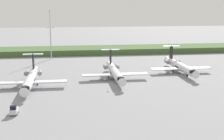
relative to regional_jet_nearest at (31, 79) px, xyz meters
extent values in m
plane|color=gray|center=(27.14, 27.34, -2.54)|extent=(500.00, 500.00, 0.00)
cube|color=#426033|center=(27.14, 68.92, -1.05)|extent=(320.00, 20.00, 2.97)
cylinder|color=silver|center=(0.00, -0.59, -0.09)|extent=(2.70, 24.00, 2.70)
cone|color=silver|center=(0.00, -14.09, -0.09)|extent=(2.70, 3.00, 2.70)
cone|color=silver|center=(0.00, 13.41, -0.09)|extent=(2.30, 4.00, 2.29)
cube|color=black|center=(0.00, -12.19, 0.39)|extent=(2.02, 1.80, 0.90)
cylinder|color=black|center=(0.00, -0.59, -0.24)|extent=(2.76, 3.60, 2.76)
cube|color=silver|center=(-5.90, -1.59, -0.69)|extent=(11.00, 3.20, 0.36)
cube|color=silver|center=(5.91, -1.59, -0.69)|extent=(11.00, 3.20, 0.36)
cube|color=black|center=(0.00, 10.41, 3.86)|extent=(0.36, 3.20, 5.20)
cube|color=silver|center=(0.00, 10.71, 6.26)|extent=(6.80, 1.80, 0.24)
cylinder|color=gray|center=(-2.25, 8.61, 0.11)|extent=(1.50, 3.40, 1.50)
cylinder|color=gray|center=(2.25, 8.61, 0.11)|extent=(1.50, 3.40, 1.50)
cylinder|color=gray|center=(0.00, -8.03, -1.54)|extent=(0.20, 0.20, 0.65)
cylinder|color=black|center=(0.00, -8.03, -2.09)|extent=(0.30, 0.90, 0.90)
cylinder|color=black|center=(-1.90, 1.81, -2.09)|extent=(0.35, 0.90, 0.90)
cylinder|color=black|center=(1.90, 1.81, -2.09)|extent=(0.35, 0.90, 0.90)
cylinder|color=silver|center=(27.94, 6.63, -0.09)|extent=(2.70, 24.00, 2.70)
cone|color=silver|center=(27.94, -6.87, -0.09)|extent=(2.70, 3.00, 2.70)
cone|color=silver|center=(27.94, 20.63, -0.09)|extent=(2.29, 4.00, 2.29)
cube|color=black|center=(27.94, -4.97, 0.39)|extent=(2.03, 1.80, 0.90)
cylinder|color=black|center=(27.94, 6.63, -0.24)|extent=(2.76, 3.60, 2.76)
cube|color=silver|center=(22.03, 5.63, -0.69)|extent=(11.00, 3.20, 0.36)
cube|color=silver|center=(33.84, 5.63, -0.69)|extent=(11.00, 3.20, 0.36)
cube|color=black|center=(27.94, 17.63, 3.86)|extent=(0.36, 3.20, 5.20)
cube|color=silver|center=(27.94, 17.93, 6.26)|extent=(6.80, 1.80, 0.24)
cylinder|color=gray|center=(25.69, 15.83, 0.11)|extent=(1.50, 3.40, 1.50)
cylinder|color=gray|center=(30.19, 15.83, 0.11)|extent=(1.50, 3.40, 1.50)
cylinder|color=gray|center=(27.94, -0.81, -1.54)|extent=(0.20, 0.20, 0.65)
cylinder|color=black|center=(27.94, -0.81, -2.09)|extent=(0.30, 0.90, 0.90)
cylinder|color=black|center=(26.04, 9.03, -2.09)|extent=(0.35, 0.90, 0.90)
cylinder|color=black|center=(29.84, 9.03, -2.09)|extent=(0.35, 0.90, 0.90)
cylinder|color=silver|center=(54.31, 13.65, -0.09)|extent=(2.70, 24.00, 2.70)
cone|color=silver|center=(54.31, 0.15, -0.09)|extent=(2.70, 3.00, 2.70)
cone|color=silver|center=(54.31, 27.65, -0.09)|extent=(2.30, 4.00, 2.29)
cube|color=black|center=(54.31, 2.05, 0.39)|extent=(2.02, 1.80, 0.90)
cylinder|color=black|center=(54.31, 13.65, -0.24)|extent=(2.76, 3.60, 2.76)
cube|color=silver|center=(48.40, 12.65, -0.69)|extent=(11.00, 3.20, 0.36)
cube|color=silver|center=(60.21, 12.65, -0.69)|extent=(11.00, 3.20, 0.36)
cube|color=black|center=(54.31, 24.65, 3.86)|extent=(0.36, 3.20, 5.20)
cube|color=silver|center=(54.31, 24.95, 6.26)|extent=(6.80, 1.80, 0.24)
cylinder|color=gray|center=(52.06, 22.85, 0.11)|extent=(1.50, 3.40, 1.50)
cylinder|color=gray|center=(56.56, 22.85, 0.11)|extent=(1.50, 3.40, 1.50)
cylinder|color=gray|center=(54.31, 6.21, -1.54)|extent=(0.20, 0.20, 0.65)
cylinder|color=black|center=(54.31, 6.21, -2.09)|extent=(0.30, 0.90, 0.90)
cylinder|color=black|center=(52.41, 16.05, -2.09)|extent=(0.35, 0.90, 0.90)
cylinder|color=black|center=(56.21, 16.05, -2.09)|extent=(0.35, 0.90, 0.90)
cylinder|color=#B2B2B7|center=(3.93, 53.31, 4.75)|extent=(0.50, 0.50, 14.57)
cylinder|color=#B2B2B7|center=(3.93, 53.31, 15.96)|extent=(0.28, 0.28, 7.85)
cube|color=#B2B2B7|center=(3.93, 53.31, 12.43)|extent=(4.40, 0.20, 0.20)
sphere|color=red|center=(3.93, 53.31, 20.13)|extent=(0.50, 0.50, 0.50)
cube|color=silver|center=(-1.11, -25.77, -1.69)|extent=(1.70, 3.20, 1.10)
cube|color=black|center=(-1.11, -26.33, -0.69)|extent=(1.36, 1.10, 0.90)
cylinder|color=black|center=(-1.86, -26.73, -2.24)|extent=(0.22, 0.60, 0.60)
cylinder|color=black|center=(-0.36, -26.73, -2.24)|extent=(0.22, 0.60, 0.60)
cylinder|color=black|center=(-1.86, -24.81, -2.24)|extent=(0.22, 0.60, 0.60)
cylinder|color=black|center=(-0.36, -24.81, -2.24)|extent=(0.22, 0.60, 0.60)
cone|color=orange|center=(23.42, -9.62, -2.26)|extent=(0.44, 0.44, 0.55)
camera|label=1|loc=(11.92, -98.72, 22.76)|focal=50.14mm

